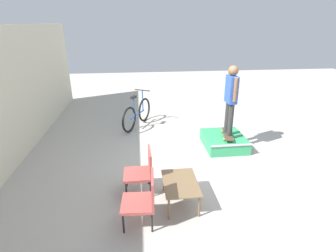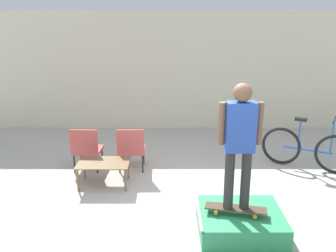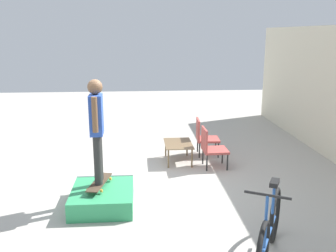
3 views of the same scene
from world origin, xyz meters
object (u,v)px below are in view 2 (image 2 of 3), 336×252
(skateboard_on_ramp, at_px, (236,208))
(skate_ramp_box, at_px, (240,222))
(bicycle, at_px, (309,149))
(patio_chair_left, at_px, (87,147))
(coffee_table, at_px, (104,165))
(patio_chair_right, at_px, (132,147))
(person_skater, at_px, (241,137))

(skateboard_on_ramp, bearing_deg, skate_ramp_box, 44.87)
(bicycle, bearing_deg, patio_chair_left, -151.08)
(coffee_table, height_order, bicycle, bicycle)
(patio_chair_left, height_order, bicycle, bicycle)
(coffee_table, relative_size, bicycle, 0.57)
(coffee_table, relative_size, patio_chair_left, 1.04)
(skate_ramp_box, bearing_deg, bicycle, 52.39)
(patio_chair_left, bearing_deg, skateboard_on_ramp, 141.80)
(patio_chair_right, bearing_deg, skateboard_on_ramp, 125.17)
(skate_ramp_box, relative_size, person_skater, 0.69)
(skateboard_on_ramp, xyz_separation_m, coffee_table, (-2.06, 1.55, -0.01))
(skate_ramp_box, relative_size, coffee_table, 1.29)
(bicycle, bearing_deg, skate_ramp_box, -99.80)
(coffee_table, relative_size, patio_chair_right, 1.04)
(skateboard_on_ramp, height_order, patio_chair_right, patio_chair_right)
(person_skater, height_order, bicycle, person_skater)
(person_skater, relative_size, bicycle, 1.07)
(skateboard_on_ramp, bearing_deg, coffee_table, 155.30)
(patio_chair_left, bearing_deg, coffee_table, 126.62)
(person_skater, xyz_separation_m, patio_chair_right, (-1.63, 2.20, -0.94))
(patio_chair_left, bearing_deg, person_skater, 141.80)
(coffee_table, distance_m, patio_chair_left, 0.79)
(patio_chair_left, relative_size, bicycle, 0.54)
(skateboard_on_ramp, relative_size, patio_chair_right, 0.98)
(patio_chair_right, xyz_separation_m, bicycle, (3.43, 0.08, -0.06))
(skateboard_on_ramp, bearing_deg, person_skater, -32.80)
(skateboard_on_ramp, relative_size, patio_chair_left, 0.98)
(skateboard_on_ramp, relative_size, coffee_table, 0.94)
(skateboard_on_ramp, bearing_deg, patio_chair_right, 138.71)
(person_skater, bearing_deg, patio_chair_left, 137.31)
(skate_ramp_box, bearing_deg, patio_chair_left, 140.07)
(patio_chair_left, xyz_separation_m, bicycle, (4.29, 0.08, -0.06))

